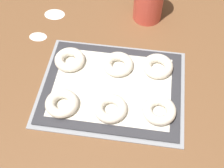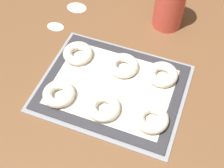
{
  "view_description": "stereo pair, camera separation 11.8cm",
  "coord_description": "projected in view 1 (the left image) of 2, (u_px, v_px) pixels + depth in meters",
  "views": [
    {
      "loc": [
        0.08,
        -0.53,
        0.75
      ],
      "look_at": [
        -0.0,
        -0.0,
        0.03
      ],
      "focal_mm": 50.0,
      "sensor_mm": 36.0,
      "label": 1
    },
    {
      "loc": [
        0.19,
        -0.5,
        0.75
      ],
      "look_at": [
        -0.0,
        -0.0,
        0.03
      ],
      "focal_mm": 50.0,
      "sensor_mm": 36.0,
      "label": 2
    }
  ],
  "objects": [
    {
      "name": "bagel_front_left",
      "position": [
        62.0,
        103.0,
        0.86
      ],
      "size": [
        0.09,
        0.09,
        0.03
      ],
      "color": "silver",
      "rests_on": "baking_mat"
    },
    {
      "name": "bagel_back_center",
      "position": [
        118.0,
        64.0,
        0.95
      ],
      "size": [
        0.09,
        0.09,
        0.03
      ],
      "color": "silver",
      "rests_on": "baking_mat"
    },
    {
      "name": "bagel_back_right",
      "position": [
        158.0,
        66.0,
        0.94
      ],
      "size": [
        0.09,
        0.09,
        0.03
      ],
      "color": "silver",
      "rests_on": "baking_mat"
    },
    {
      "name": "bagel_back_left",
      "position": [
        70.0,
        60.0,
        0.96
      ],
      "size": [
        0.09,
        0.09,
        0.03
      ],
      "color": "silver",
      "rests_on": "baking_mat"
    },
    {
      "name": "bagel_front_center",
      "position": [
        110.0,
        108.0,
        0.85
      ],
      "size": [
        0.09,
        0.09,
        0.03
      ],
      "color": "silver",
      "rests_on": "baking_mat"
    },
    {
      "name": "baking_mat",
      "position": [
        112.0,
        87.0,
        0.91
      ],
      "size": [
        0.4,
        0.31,
        0.0
      ],
      "color": "#333338",
      "rests_on": "baking_tray"
    },
    {
      "name": "bagel_front_right",
      "position": [
        159.0,
        110.0,
        0.85
      ],
      "size": [
        0.09,
        0.09,
        0.03
      ],
      "color": "silver",
      "rests_on": "baking_mat"
    },
    {
      "name": "flour_patch_near",
      "position": [
        55.0,
        14.0,
        1.12
      ],
      "size": [
        0.07,
        0.06,
        0.0
      ],
      "color": "white",
      "rests_on": "ground_plane"
    },
    {
      "name": "flour_patch_far",
      "position": [
        38.0,
        36.0,
        1.05
      ],
      "size": [
        0.06,
        0.04,
        0.0
      ],
      "color": "white",
      "rests_on": "ground_plane"
    },
    {
      "name": "baking_tray",
      "position": [
        112.0,
        88.0,
        0.92
      ],
      "size": [
        0.42,
        0.34,
        0.01
      ],
      "color": "#93969B",
      "rests_on": "ground_plane"
    },
    {
      "name": "ground_plane",
      "position": [
        112.0,
        88.0,
        0.92
      ],
      "size": [
        2.8,
        2.8,
        0.0
      ],
      "primitive_type": "plane",
      "color": "brown"
    }
  ]
}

